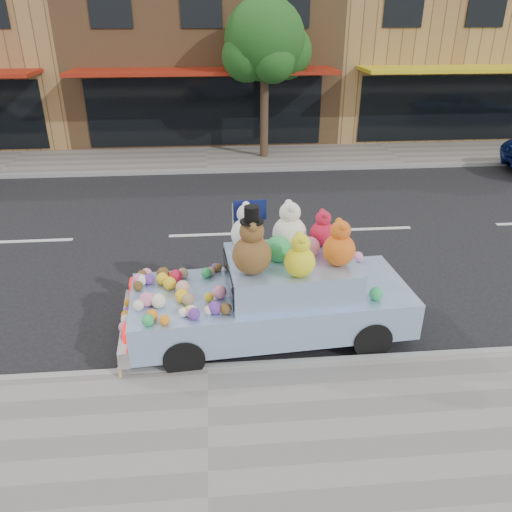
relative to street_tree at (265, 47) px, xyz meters
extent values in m
plane|color=black|center=(-2.03, -6.55, -3.69)|extent=(120.00, 120.00, 0.00)
cube|color=gray|center=(-2.03, -13.05, -3.63)|extent=(60.00, 3.00, 0.12)
cube|color=gray|center=(-2.03, -0.05, -3.63)|extent=(60.00, 3.00, 0.12)
cube|color=gray|center=(-2.03, -11.55, -3.63)|extent=(60.00, 0.12, 0.13)
cube|color=gray|center=(-2.03, -1.55, -3.63)|extent=(60.00, 0.12, 0.13)
cube|color=olive|center=(-2.03, 5.45, -0.19)|extent=(10.00, 8.00, 7.00)
cube|color=black|center=(-2.03, 1.43, -2.29)|extent=(8.50, 0.06, 2.40)
cube|color=maroon|center=(-2.03, 0.55, -0.79)|extent=(9.00, 1.80, 0.12)
cube|color=black|center=(-5.03, 1.43, 1.31)|extent=(1.40, 0.06, 1.60)
cube|color=black|center=(-2.03, 1.43, 1.31)|extent=(1.40, 0.06, 1.60)
cube|color=black|center=(0.97, 1.43, 1.31)|extent=(1.40, 0.06, 1.60)
cube|color=#9F7843|center=(7.97, 5.45, -0.19)|extent=(10.00, 8.00, 7.00)
cube|color=black|center=(7.97, 1.43, -2.29)|extent=(8.50, 0.06, 2.40)
cube|color=gold|center=(7.97, 0.55, -0.79)|extent=(9.00, 1.80, 0.12)
cube|color=black|center=(4.97, 1.43, 1.31)|extent=(1.40, 0.06, 1.60)
cube|color=black|center=(7.97, 1.43, 1.31)|extent=(1.40, 0.06, 1.60)
cylinder|color=#38281C|center=(-0.03, -0.05, -2.09)|extent=(0.28, 0.28, 3.20)
sphere|color=#144714|center=(-0.03, -0.05, 0.23)|extent=(2.60, 2.60, 2.60)
sphere|color=#144714|center=(0.67, 0.25, -0.17)|extent=(1.80, 1.80, 1.80)
sphere|color=#144714|center=(-0.63, -0.25, -0.27)|extent=(1.60, 1.60, 1.60)
sphere|color=#144714|center=(0.17, -0.65, -0.37)|extent=(1.40, 1.40, 1.40)
sphere|color=#144714|center=(-0.33, 0.55, -0.07)|extent=(1.60, 1.60, 1.60)
cylinder|color=black|center=(0.44, -11.34, -3.39)|extent=(0.61, 0.24, 0.60)
cylinder|color=black|center=(0.32, -9.78, -3.39)|extent=(0.61, 0.24, 0.60)
cylinder|color=black|center=(-2.36, -11.53, -3.39)|extent=(0.61, 0.24, 0.60)
cylinder|color=black|center=(-2.47, -9.98, -3.39)|extent=(0.61, 0.24, 0.60)
cube|color=#97B4E1|center=(-1.02, -10.66, -3.14)|extent=(4.41, 2.00, 0.60)
cube|color=#97B4E1|center=(-0.72, -10.64, -2.59)|extent=(2.00, 1.63, 0.50)
cube|color=silver|center=(-3.23, -10.82, -3.29)|extent=(0.29, 1.79, 0.26)
cube|color=red|center=(-3.13, -11.49, -2.97)|extent=(0.08, 0.28, 0.16)
cube|color=red|center=(-3.23, -10.13, -2.97)|extent=(0.08, 0.28, 0.16)
cube|color=black|center=(-1.66, -10.70, -2.59)|extent=(0.13, 1.30, 0.40)
sphere|color=brown|center=(-1.34, -11.03, -2.06)|extent=(0.56, 0.56, 0.56)
sphere|color=brown|center=(-1.34, -11.03, -1.70)|extent=(0.35, 0.35, 0.35)
sphere|color=brown|center=(-1.34, -11.15, -1.59)|extent=(0.13, 0.13, 0.13)
sphere|color=brown|center=(-1.34, -10.91, -1.59)|extent=(0.13, 0.13, 0.13)
cylinder|color=black|center=(-1.34, -11.03, -1.55)|extent=(0.33, 0.33, 0.02)
cylinder|color=black|center=(-1.34, -11.03, -1.44)|extent=(0.21, 0.21, 0.22)
sphere|color=beige|center=(-0.69, -10.28, -2.08)|extent=(0.53, 0.53, 0.53)
sphere|color=beige|center=(-0.69, -10.28, -1.73)|extent=(0.33, 0.33, 0.33)
sphere|color=beige|center=(-0.69, -10.40, -1.63)|extent=(0.13, 0.13, 0.13)
sphere|color=beige|center=(-0.69, -10.17, -1.63)|extent=(0.13, 0.13, 0.13)
sphere|color=#D25513|center=(-0.05, -10.89, -2.10)|extent=(0.48, 0.48, 0.48)
sphere|color=#D25513|center=(-0.05, -10.89, -1.79)|extent=(0.30, 0.30, 0.30)
sphere|color=#D25513|center=(-0.05, -10.99, -1.70)|extent=(0.11, 0.11, 0.11)
sphere|color=#D25513|center=(-0.05, -10.79, -1.70)|extent=(0.11, 0.11, 0.11)
sphere|color=#AF122E|center=(-0.15, -10.19, -2.14)|extent=(0.40, 0.40, 0.40)
sphere|color=#AF122E|center=(-0.15, -10.19, -1.88)|extent=(0.25, 0.25, 0.25)
sphere|color=#AF122E|center=(-0.15, -10.28, -1.80)|extent=(0.10, 0.10, 0.10)
sphere|color=#AF122E|center=(-0.15, -10.11, -1.80)|extent=(0.10, 0.10, 0.10)
sphere|color=silver|center=(-1.35, -10.23, -2.09)|extent=(0.51, 0.51, 0.51)
sphere|color=silver|center=(-1.35, -10.23, -1.75)|extent=(0.32, 0.32, 0.32)
sphere|color=silver|center=(-1.35, -10.34, -1.65)|extent=(0.12, 0.12, 0.12)
sphere|color=silver|center=(-1.35, -10.12, -1.65)|extent=(0.12, 0.12, 0.12)
sphere|color=yellow|center=(-0.68, -11.18, -2.12)|extent=(0.44, 0.44, 0.44)
sphere|color=yellow|center=(-0.68, -11.18, -1.84)|extent=(0.27, 0.27, 0.27)
sphere|color=yellow|center=(-0.68, -11.28, -1.75)|extent=(0.10, 0.10, 0.10)
sphere|color=yellow|center=(-0.68, -11.09, -1.75)|extent=(0.10, 0.10, 0.10)
sphere|color=green|center=(-0.92, -10.65, -2.16)|extent=(0.40, 0.40, 0.40)
sphere|color=#DB6D8D|center=(-0.42, -10.56, -2.19)|extent=(0.32, 0.32, 0.32)
sphere|color=gold|center=(-2.55, -10.23, -2.77)|extent=(0.14, 0.14, 0.14)
sphere|color=gold|center=(-2.25, -11.31, -2.77)|extent=(0.16, 0.16, 0.16)
sphere|color=#5A2C88|center=(-2.92, -10.34, -2.75)|extent=(0.18, 0.18, 0.18)
sphere|color=gold|center=(-2.58, -10.52, -2.74)|extent=(0.20, 0.20, 0.20)
sphere|color=#4F3816|center=(-3.03, -10.21, -2.76)|extent=(0.18, 0.18, 0.18)
sphere|color=#4F3816|center=(-1.83, -10.01, -2.77)|extent=(0.14, 0.14, 0.14)
sphere|color=white|center=(-2.34, -11.33, -2.77)|extent=(0.14, 0.14, 0.14)
sphere|color=#8F704E|center=(-1.94, -10.13, -2.77)|extent=(0.14, 0.14, 0.14)
sphere|color=#AC122D|center=(-2.50, -10.30, -2.74)|extent=(0.21, 0.21, 0.21)
sphere|color=#8F704E|center=(-2.28, -11.03, -2.75)|extent=(0.18, 0.18, 0.18)
sphere|color=gold|center=(-2.37, -10.93, -2.74)|extent=(0.21, 0.21, 0.21)
sphere|color=#DB6D8D|center=(-2.97, -10.13, -2.76)|extent=(0.17, 0.17, 0.17)
sphere|color=green|center=(-2.02, -10.20, -2.76)|extent=(0.17, 0.17, 0.17)
sphere|color=beige|center=(-2.99, -11.11, -2.76)|extent=(0.16, 0.16, 0.16)
sphere|color=gold|center=(-2.70, -10.37, -2.74)|extent=(0.20, 0.20, 0.20)
sphere|color=#DB6D8D|center=(-2.88, -10.99, -2.73)|extent=(0.22, 0.22, 0.22)
sphere|color=gold|center=(-2.78, -10.95, -2.77)|extent=(0.15, 0.15, 0.15)
sphere|color=orange|center=(-2.59, -11.51, -2.77)|extent=(0.15, 0.15, 0.15)
sphere|color=#DB6D8D|center=(-1.81, -10.87, -2.74)|extent=(0.21, 0.21, 0.21)
sphere|color=gold|center=(-1.98, -10.94, -2.77)|extent=(0.14, 0.14, 0.14)
sphere|color=#DB6D8D|center=(-2.21, -11.38, -2.76)|extent=(0.17, 0.17, 0.17)
sphere|color=#DB6D8D|center=(-3.07, -10.36, -2.74)|extent=(0.20, 0.20, 0.20)
sphere|color=#4F3816|center=(-2.70, -10.20, -2.74)|extent=(0.21, 0.21, 0.21)
sphere|color=#5A2C88|center=(-2.18, -11.41, -2.76)|extent=(0.17, 0.17, 0.17)
sphere|color=white|center=(-3.03, -10.37, -2.75)|extent=(0.19, 0.19, 0.19)
sphere|color=#DB6D8D|center=(-2.36, -10.92, -2.77)|extent=(0.14, 0.14, 0.14)
sphere|color=#8F704E|center=(-2.39, -10.19, -2.75)|extent=(0.18, 0.18, 0.18)
sphere|color=beige|center=(-2.70, -11.05, -2.73)|extent=(0.22, 0.22, 0.22)
sphere|color=white|center=(-2.22, -11.32, -2.76)|extent=(0.17, 0.17, 0.17)
sphere|color=#4F3816|center=(-3.06, -10.53, -2.77)|extent=(0.15, 0.15, 0.15)
sphere|color=orange|center=(-2.77, -11.38, -2.76)|extent=(0.17, 0.17, 0.17)
sphere|color=green|center=(-2.81, -11.51, -2.76)|extent=(0.18, 0.18, 0.18)
sphere|color=#5A2C88|center=(-1.87, -9.98, -2.78)|extent=(0.13, 0.13, 0.13)
sphere|color=#4F3816|center=(-1.74, -11.31, -2.76)|extent=(0.17, 0.17, 0.17)
sphere|color=#5A2C88|center=(-1.90, -11.29, -2.74)|extent=(0.20, 0.20, 0.20)
sphere|color=beige|center=(-1.98, -11.31, -2.78)|extent=(0.14, 0.14, 0.14)
sphere|color=#D8A88C|center=(-2.37, -10.70, -2.72)|extent=(0.22, 0.22, 0.22)
sphere|color=orange|center=(-3.23, -10.85, -3.08)|extent=(0.16, 0.16, 0.16)
sphere|color=beige|center=(-3.22, -10.95, -3.09)|extent=(0.15, 0.15, 0.15)
sphere|color=#5A2C88|center=(-3.24, -10.71, -3.10)|extent=(0.12, 0.12, 0.12)
sphere|color=#AC122D|center=(-3.21, -11.10, -3.10)|extent=(0.13, 0.13, 0.13)
sphere|color=white|center=(-3.21, -11.08, -3.10)|extent=(0.12, 0.12, 0.12)
sphere|color=#DB6D8D|center=(-3.21, -11.18, -3.07)|extent=(0.18, 0.18, 0.18)
sphere|color=orange|center=(-3.26, -10.46, -3.10)|extent=(0.13, 0.13, 0.13)
sphere|color=green|center=(0.51, -11.12, -2.74)|extent=(0.21, 0.21, 0.21)
sphere|color=#4F3816|center=(0.35, -10.82, -2.75)|extent=(0.18, 0.18, 0.18)
sphere|color=white|center=(0.41, -10.21, -2.76)|extent=(0.17, 0.17, 0.17)
sphere|color=#DB6D8D|center=(0.58, -9.85, -2.75)|extent=(0.18, 0.18, 0.18)
cylinder|color=#997A54|center=(-3.25, -11.67, -3.53)|extent=(0.06, 0.06, 0.17)
sphere|color=#997A54|center=(-3.25, -11.67, -3.43)|extent=(0.07, 0.07, 0.07)
cylinder|color=#997A54|center=(-3.26, -11.56, -3.53)|extent=(0.06, 0.06, 0.17)
sphere|color=#997A54|center=(-3.26, -11.56, -3.43)|extent=(0.07, 0.07, 0.07)
cylinder|color=#997A54|center=(-3.27, -11.44, -3.53)|extent=(0.06, 0.06, 0.17)
sphere|color=#997A54|center=(-3.27, -11.44, -3.43)|extent=(0.07, 0.07, 0.07)
cylinder|color=#997A54|center=(-3.27, -11.33, -3.53)|extent=(0.06, 0.06, 0.17)
sphere|color=#997A54|center=(-3.27, -11.33, -3.43)|extent=(0.07, 0.07, 0.07)
cylinder|color=#997A54|center=(-3.28, -11.22, -3.53)|extent=(0.06, 0.06, 0.17)
sphere|color=#997A54|center=(-3.28, -11.22, -3.43)|extent=(0.07, 0.07, 0.07)
cylinder|color=#997A54|center=(-3.29, -11.10, -3.53)|extent=(0.06, 0.06, 0.17)
sphere|color=#997A54|center=(-3.29, -11.10, -3.43)|extent=(0.07, 0.07, 0.07)
cylinder|color=#997A54|center=(-3.30, -10.99, -3.53)|extent=(0.06, 0.06, 0.17)
sphere|color=#997A54|center=(-3.30, -10.99, -3.43)|extent=(0.07, 0.07, 0.07)
cylinder|color=#997A54|center=(-3.31, -10.88, -3.53)|extent=(0.06, 0.06, 0.17)
sphere|color=#997A54|center=(-3.31, -10.88, -3.43)|extent=(0.07, 0.07, 0.07)
cylinder|color=#997A54|center=(-3.31, -10.76, -3.53)|extent=(0.06, 0.06, 0.17)
sphere|color=#997A54|center=(-3.31, -10.76, -3.43)|extent=(0.07, 0.07, 0.07)
cylinder|color=#997A54|center=(-3.32, -10.65, -3.53)|extent=(0.06, 0.06, 0.17)
sphere|color=#997A54|center=(-3.32, -10.65, -3.43)|extent=(0.07, 0.07, 0.07)
cylinder|color=#997A54|center=(-3.33, -10.54, -3.53)|extent=(0.06, 0.06, 0.17)
sphere|color=#997A54|center=(-3.33, -10.54, -3.43)|extent=(0.07, 0.07, 0.07)
cylinder|color=#997A54|center=(-3.34, -10.43, -3.53)|extent=(0.06, 0.06, 0.17)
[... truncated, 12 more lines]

